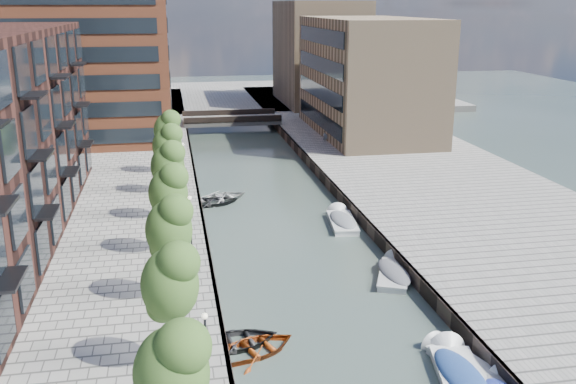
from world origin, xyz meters
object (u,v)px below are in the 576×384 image
object	(u,v)px
tree_5	(167,144)
tree_6	(167,129)
sloop_3	(222,200)
motorboat_3	(458,373)
tree_4	(168,164)
motorboat_1	(394,272)
tree_3	(168,190)
sloop_2	(256,352)
sloop_0	(237,345)
motorboat_4	(342,221)
tree_0	(171,368)
tree_1	(170,280)
motorboat_2	(458,362)
tree_2	(169,226)
car	(330,132)
bridge	(231,120)
sloop_4	(212,205)

from	to	relation	value
tree_5	tree_6	world-z (taller)	same
sloop_3	motorboat_3	world-z (taller)	motorboat_3
tree_4	tree_5	world-z (taller)	same
tree_5	motorboat_1	bearing A→B (deg)	-52.18
tree_3	sloop_2	size ratio (longest dim) A/B	1.37
sloop_0	tree_4	bearing A→B (deg)	-0.81
tree_6	motorboat_4	size ratio (longest dim) A/B	1.06
tree_4	tree_0	bearing A→B (deg)	-90.00
tree_1	tree_6	bearing A→B (deg)	90.00
tree_5	motorboat_2	distance (m)	31.78
tree_2	motorboat_2	size ratio (longest dim) A/B	1.24
tree_4	motorboat_2	xyz separation A→B (m)	(13.38, -21.35, -5.22)
tree_0	car	xyz separation A→B (m)	(19.30, 55.45, -3.63)
bridge	motorboat_2	distance (m)	61.56
tree_0	motorboat_3	world-z (taller)	tree_0
tree_6	sloop_4	xyz separation A→B (m)	(3.52, -7.73, -5.31)
tree_2	sloop_2	size ratio (longest dim) A/B	1.37
sloop_0	car	world-z (taller)	car
sloop_0	motorboat_1	world-z (taller)	motorboat_1
tree_3	sloop_2	distance (m)	13.34
sloop_4	motorboat_4	xyz separation A→B (m)	(9.68, -6.85, 0.22)
tree_1	motorboat_2	size ratio (longest dim) A/B	1.24
tree_2	tree_5	size ratio (longest dim) A/B	1.00
motorboat_3	motorboat_4	world-z (taller)	motorboat_3
tree_1	tree_5	distance (m)	28.00
motorboat_1	motorboat_4	size ratio (longest dim) A/B	0.97
motorboat_4	motorboat_3	bearing A→B (deg)	-90.87
sloop_0	motorboat_2	distance (m)	10.89
bridge	sloop_4	world-z (taller)	bridge
sloop_3	motorboat_2	size ratio (longest dim) A/B	0.99
tree_2	car	xyz separation A→B (m)	(19.30, 41.45, -3.63)
tree_6	sloop_2	world-z (taller)	tree_6
bridge	tree_2	distance (m)	54.81
tree_0	tree_5	distance (m)	35.00
bridge	tree_3	xyz separation A→B (m)	(-8.50, -47.00, 3.92)
tree_3	tree_6	xyz separation A→B (m)	(0.00, 21.00, 0.00)
sloop_0	sloop_2	xyz separation A→B (m)	(0.87, -0.83, 0.00)
tree_0	tree_2	xyz separation A→B (m)	(0.00, 14.00, 0.00)
tree_3	sloop_4	size ratio (longest dim) A/B	1.29
tree_0	motorboat_1	distance (m)	22.62
tree_6	motorboat_1	xyz separation A→B (m)	(13.88, -24.88, -5.10)
tree_3	motorboat_3	size ratio (longest dim) A/B	1.02
tree_2	car	bearing A→B (deg)	65.03
tree_4	sloop_4	xyz separation A→B (m)	(3.52, 6.27, -5.31)
tree_2	tree_3	distance (m)	7.00
motorboat_1	tree_4	bearing A→B (deg)	141.91
tree_3	sloop_4	world-z (taller)	tree_3
tree_0	tree_1	distance (m)	7.00
motorboat_2	car	world-z (taller)	car
tree_0	motorboat_1	bearing A→B (deg)	50.95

